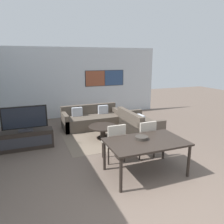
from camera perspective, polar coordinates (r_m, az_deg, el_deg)
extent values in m
plane|color=brown|center=(4.12, 12.31, -21.70)|extent=(24.00, 24.00, 0.00)
cube|color=silver|center=(9.09, -8.96, 7.58)|extent=(6.93, 0.06, 2.80)
cube|color=#2D2D33|center=(9.36, -1.91, 8.84)|extent=(1.72, 0.01, 0.66)
cube|color=brown|center=(9.22, -4.38, 8.73)|extent=(0.82, 0.02, 0.62)
cube|color=navy|center=(9.50, 0.52, 8.92)|extent=(0.82, 0.02, 0.62)
cube|color=#706051|center=(6.69, -2.39, -6.88)|extent=(2.26, 2.00, 0.01)
cube|color=black|center=(6.33, -21.39, -6.75)|extent=(1.37, 0.40, 0.50)
cube|color=#2D2D33|center=(6.13, -21.37, -7.39)|extent=(1.26, 0.01, 0.28)
cube|color=#2D2D33|center=(6.24, -21.61, -4.37)|extent=(0.36, 0.20, 0.05)
cube|color=#2D2D33|center=(6.22, -21.66, -3.81)|extent=(0.06, 0.03, 0.08)
cube|color=black|center=(6.14, -21.89, -1.32)|extent=(1.14, 0.04, 0.60)
cube|color=black|center=(6.12, -21.89, -1.38)|extent=(1.06, 0.01, 0.54)
cube|color=#51473D|center=(7.68, -5.24, -2.55)|extent=(2.01, 0.89, 0.42)
cube|color=#51473D|center=(7.97, -6.00, -0.70)|extent=(2.01, 0.16, 0.76)
cube|color=#51473D|center=(7.46, -12.16, -2.59)|extent=(0.14, 0.89, 0.60)
cube|color=#51473D|center=(7.95, 1.22, -1.24)|extent=(0.14, 0.89, 0.60)
cube|color=#B2B7C1|center=(7.64, -9.10, 0.05)|extent=(0.36, 0.12, 0.30)
cube|color=#B2B7C1|center=(7.89, -2.36, 0.66)|extent=(0.36, 0.12, 0.30)
cube|color=#51473D|center=(7.13, 7.24, -3.92)|extent=(0.89, 1.60, 0.42)
cube|color=#51473D|center=(6.92, 4.63, -2.95)|extent=(0.16, 1.60, 0.76)
cube|color=#51473D|center=(6.50, 10.34, -4.97)|extent=(0.89, 0.14, 0.60)
cube|color=#51473D|center=(7.72, 4.67, -1.74)|extent=(0.89, 0.14, 0.60)
cube|color=#B2B7C1|center=(6.63, 7.43, -2.03)|extent=(0.12, 0.36, 0.30)
cylinder|color=black|center=(6.69, -2.39, -6.80)|extent=(0.39, 0.39, 0.03)
cylinder|color=black|center=(6.63, -2.40, -5.48)|extent=(0.16, 0.16, 0.36)
cylinder|color=black|center=(6.57, -2.42, -3.84)|extent=(0.86, 0.86, 0.04)
cube|color=black|center=(4.58, 8.86, -7.72)|extent=(1.63, 1.01, 0.04)
cylinder|color=black|center=(4.07, 2.34, -16.15)|extent=(0.06, 0.06, 0.68)
cylinder|color=black|center=(4.81, 19.40, -11.99)|extent=(0.06, 0.06, 0.68)
cylinder|color=black|center=(4.80, -2.00, -11.20)|extent=(0.06, 0.06, 0.68)
cylinder|color=black|center=(5.45, 13.30, -8.45)|extent=(0.06, 0.06, 0.68)
cube|color=#B2A899|center=(5.21, 0.36, -7.86)|extent=(0.46, 0.46, 0.06)
cube|color=#B2A899|center=(4.94, 1.25, -5.97)|extent=(0.42, 0.05, 0.44)
cylinder|color=black|center=(5.07, -0.93, -11.46)|extent=(0.04, 0.04, 0.42)
cylinder|color=black|center=(5.21, 3.27, -10.76)|extent=(0.04, 0.04, 0.42)
cylinder|color=black|center=(5.41, -2.44, -9.76)|extent=(0.04, 0.04, 0.42)
cylinder|color=black|center=(5.54, 1.52, -9.16)|extent=(0.04, 0.04, 0.42)
cube|color=#B2A899|center=(5.50, 8.19, -6.80)|extent=(0.46, 0.46, 0.06)
cube|color=#B2A899|center=(5.25, 9.38, -4.95)|extent=(0.42, 0.05, 0.44)
cylinder|color=black|center=(5.34, 7.27, -10.21)|extent=(0.04, 0.04, 0.42)
cylinder|color=black|center=(5.53, 10.96, -9.48)|extent=(0.04, 0.04, 0.42)
cylinder|color=black|center=(5.66, 5.31, -8.70)|extent=(0.04, 0.04, 0.42)
cylinder|color=black|center=(5.84, 8.86, -8.08)|extent=(0.04, 0.04, 0.42)
cylinder|color=#332D28|center=(4.64, 7.74, -6.70)|extent=(0.27, 0.27, 0.06)
torus|color=#332D28|center=(4.64, 7.75, -6.42)|extent=(0.27, 0.27, 0.02)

